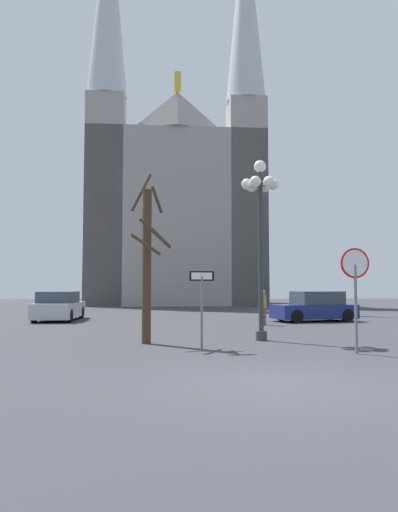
{
  "coord_description": "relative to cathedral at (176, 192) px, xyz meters",
  "views": [
    {
      "loc": [
        -1.74,
        -8.26,
        1.72
      ],
      "look_at": [
        -0.7,
        19.35,
        3.53
      ],
      "focal_mm": 32.98,
      "sensor_mm": 36.0,
      "label": 1
    }
  ],
  "objects": [
    {
      "name": "pedestrian_walking",
      "position": [
        4.22,
        -24.85,
        -10.09
      ],
      "size": [
        0.32,
        0.32,
        1.59
      ],
      "color": "#594C47",
      "rests_on": "ground"
    },
    {
      "name": "parked_car_far_navy",
      "position": [
        7.21,
        -22.61,
        -10.35
      ],
      "size": [
        4.34,
        2.69,
        1.49
      ],
      "color": "navy",
      "rests_on": "ground"
    },
    {
      "name": "parked_car_near_silver",
      "position": [
        -5.71,
        -21.47,
        -10.35
      ],
      "size": [
        1.99,
        4.42,
        1.47
      ],
      "color": "#B7B7BC",
      "rests_on": "ground"
    },
    {
      "name": "cathedral",
      "position": [
        0.0,
        0.0,
        0.0
      ],
      "size": [
        16.89,
        12.74,
        39.75
      ],
      "color": "gray",
      "rests_on": "ground"
    },
    {
      "name": "bare_tree",
      "position": [
        -0.49,
        -31.54,
        -8.5
      ],
      "size": [
        1.31,
        1.32,
        5.32
      ],
      "color": "#473323",
      "rests_on": "ground"
    },
    {
      "name": "one_way_arrow_sign",
      "position": [
        1.11,
        -33.08,
        -9.64
      ],
      "size": [
        0.68,
        0.18,
        2.15
      ],
      "color": "slate",
      "rests_on": "ground"
    },
    {
      "name": "stop_sign",
      "position": [
        5.07,
        -33.86,
        -9.13
      ],
      "size": [
        0.79,
        0.14,
        2.73
      ],
      "color": "slate",
      "rests_on": "ground"
    },
    {
      "name": "ground_plane",
      "position": [
        2.29,
        -37.64,
        -11.04
      ],
      "size": [
        120.0,
        120.0,
        0.0
      ],
      "primitive_type": "plane",
      "color": "#38383D"
    },
    {
      "name": "street_lamp",
      "position": [
        3.12,
        -30.81,
        -6.87
      ],
      "size": [
        1.23,
        1.12,
        5.86
      ],
      "color": "#2D3833",
      "rests_on": "ground"
    }
  ]
}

